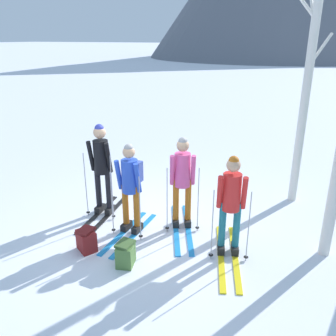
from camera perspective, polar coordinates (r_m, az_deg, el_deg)
ground_plane at (r=6.57m, az=-3.70°, el=-9.41°), size 400.00×400.00×0.00m
skier_in_black at (r=6.74m, az=-10.67°, el=0.35°), size 0.60×1.66×1.79m
skier_in_blue at (r=6.06m, az=-6.07°, el=-2.61°), size 0.61×1.60×1.62m
skier_in_pink at (r=6.19m, az=2.32°, el=-1.62°), size 1.06×1.73×1.69m
skier_in_red at (r=5.49m, az=10.13°, el=-5.29°), size 0.88×1.80×1.64m
birch_tree_tall at (r=7.38m, az=21.46°, el=12.53°), size 1.01×1.00×4.66m
backpack_on_snow_front at (r=5.53m, az=-6.85°, el=-13.56°), size 0.32×0.37×0.38m
backpack_on_snow_beside at (r=5.96m, az=-13.03°, el=-11.24°), size 0.40×0.37×0.38m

